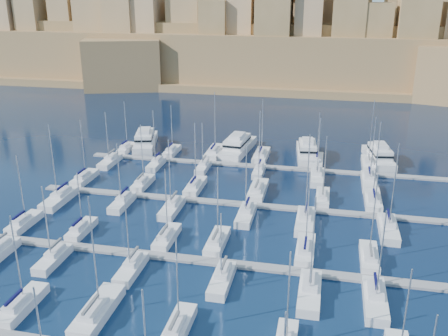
% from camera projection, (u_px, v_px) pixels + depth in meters
% --- Properties ---
extents(ground, '(600.00, 600.00, 0.00)m').
position_uv_depth(ground, '(236.00, 229.00, 86.77)').
color(ground, black).
rests_on(ground, ground).
extents(pontoon_mid_near, '(84.00, 2.00, 0.40)m').
position_uv_depth(pontoon_mid_near, '(222.00, 263.00, 75.68)').
color(pontoon_mid_near, slate).
rests_on(pontoon_mid_near, ground).
extents(pontoon_mid_far, '(84.00, 2.00, 0.40)m').
position_uv_depth(pontoon_mid_far, '(246.00, 205.00, 95.88)').
color(pontoon_mid_far, slate).
rests_on(pontoon_mid_far, ground).
extents(pontoon_far, '(84.00, 2.00, 0.40)m').
position_uv_depth(pontoon_far, '(262.00, 167.00, 116.09)').
color(pontoon_far, slate).
rests_on(pontoon_far, ground).
extents(sailboat_1, '(2.70, 8.99, 13.58)m').
position_uv_depth(sailboat_1, '(21.00, 305.00, 64.75)').
color(sailboat_1, silver).
rests_on(sailboat_1, ground).
extents(sailboat_2, '(3.20, 10.66, 16.69)m').
position_uv_depth(sailboat_2, '(97.00, 311.00, 63.48)').
color(sailboat_2, silver).
rests_on(sailboat_2, ground).
extents(sailboat_3, '(2.59, 8.62, 12.98)m').
position_uv_depth(sailboat_3, '(178.00, 328.00, 60.41)').
color(sailboat_3, silver).
rests_on(sailboat_3, ground).
extents(sailboat_12, '(2.52, 8.41, 13.23)m').
position_uv_depth(sailboat_12, '(24.00, 223.00, 87.37)').
color(sailboat_12, silver).
rests_on(sailboat_12, ground).
extents(sailboat_13, '(2.36, 7.87, 11.14)m').
position_uv_depth(sailboat_13, '(81.00, 229.00, 84.96)').
color(sailboat_13, silver).
rests_on(sailboat_13, ground).
extents(sailboat_14, '(2.56, 8.52, 12.83)m').
position_uv_depth(sailboat_14, '(167.00, 237.00, 82.28)').
color(sailboat_14, silver).
rests_on(sailboat_14, ground).
extents(sailboat_15, '(2.70, 9.01, 13.70)m').
position_uv_depth(sailboat_15, '(217.00, 242.00, 80.82)').
color(sailboat_15, silver).
rests_on(sailboat_15, ground).
extents(sailboat_16, '(2.81, 9.36, 14.02)m').
position_uv_depth(sailboat_16, '(305.00, 250.00, 78.19)').
color(sailboat_16, silver).
rests_on(sailboat_16, ground).
extents(sailboat_17, '(2.69, 8.96, 14.51)m').
position_uv_depth(sailboat_17, '(369.00, 257.00, 76.10)').
color(sailboat_17, silver).
rests_on(sailboat_17, ground).
extents(sailboat_19, '(2.46, 8.18, 13.09)m').
position_uv_depth(sailboat_19, '(53.00, 258.00, 75.86)').
color(sailboat_19, silver).
rests_on(sailboat_19, ground).
extents(sailboat_20, '(2.53, 8.43, 12.80)m').
position_uv_depth(sailboat_20, '(131.00, 268.00, 73.26)').
color(sailboat_20, silver).
rests_on(sailboat_20, ground).
extents(sailboat_21, '(2.63, 8.76, 11.61)m').
position_uv_depth(sailboat_21, '(222.00, 280.00, 70.42)').
color(sailboat_21, silver).
rests_on(sailboat_21, ground).
extents(sailboat_22, '(2.95, 9.84, 15.39)m').
position_uv_depth(sailboat_22, '(310.00, 292.00, 67.50)').
color(sailboat_22, silver).
rests_on(sailboat_22, ground).
extents(sailboat_23, '(2.94, 9.80, 14.26)m').
position_uv_depth(sailboat_23, '(375.00, 300.00, 65.84)').
color(sailboat_23, silver).
rests_on(sailboat_23, ground).
extents(sailboat_24, '(2.65, 8.85, 13.81)m').
position_uv_depth(sailboat_24, '(85.00, 178.00, 107.72)').
color(sailboat_24, silver).
rests_on(sailboat_24, ground).
extents(sailboat_25, '(2.53, 8.43, 13.59)m').
position_uv_depth(sailboat_25, '(143.00, 183.00, 104.90)').
color(sailboat_25, silver).
rests_on(sailboat_25, ground).
extents(sailboat_26, '(2.82, 9.39, 14.48)m').
position_uv_depth(sailboat_26, '(195.00, 186.00, 103.11)').
color(sailboat_26, silver).
rests_on(sailboat_26, ground).
extents(sailboat_27, '(3.15, 10.50, 17.36)m').
position_uv_depth(sailboat_27, '(258.00, 190.00, 101.04)').
color(sailboat_27, silver).
rests_on(sailboat_27, ground).
extents(sailboat_28, '(2.57, 8.55, 13.46)m').
position_uv_depth(sailboat_28, '(323.00, 198.00, 97.62)').
color(sailboat_28, silver).
rests_on(sailboat_28, ground).
extents(sailboat_29, '(3.04, 10.15, 16.53)m').
position_uv_depth(sailboat_29, '(373.00, 200.00, 96.45)').
color(sailboat_29, silver).
rests_on(sailboat_29, ground).
extents(sailboat_30, '(3.10, 10.32, 16.13)m').
position_uv_depth(sailboat_30, '(59.00, 198.00, 97.21)').
color(sailboat_30, silver).
rests_on(sailboat_30, ground).
extents(sailboat_31, '(2.56, 8.52, 12.94)m').
position_uv_depth(sailboat_31, '(122.00, 202.00, 95.53)').
color(sailboat_31, silver).
rests_on(sailboat_31, ground).
extents(sailboat_32, '(2.79, 9.31, 14.49)m').
position_uv_depth(sailboat_32, '(172.00, 208.00, 93.18)').
color(sailboat_32, silver).
rests_on(sailboat_32, ground).
extents(sailboat_33, '(2.77, 9.23, 14.51)m').
position_uv_depth(sailboat_33, '(246.00, 214.00, 90.46)').
color(sailboat_33, silver).
rests_on(sailboat_33, ground).
extents(sailboat_34, '(3.05, 10.18, 17.06)m').
position_uv_depth(sailboat_34, '(305.00, 221.00, 87.92)').
color(sailboat_34, silver).
rests_on(sailboat_34, ground).
extents(sailboat_35, '(3.05, 10.18, 16.54)m').
position_uv_depth(sailboat_35, '(388.00, 228.00, 85.16)').
color(sailboat_35, silver).
rests_on(sailboat_35, ground).
extents(sailboat_36, '(2.37, 7.88, 13.14)m').
position_uv_depth(sailboat_36, '(126.00, 148.00, 127.36)').
color(sailboat_36, silver).
rests_on(sailboat_36, ground).
extents(sailboat_37, '(2.47, 8.22, 12.75)m').
position_uv_depth(sailboat_37, '(172.00, 151.00, 125.13)').
color(sailboat_37, silver).
rests_on(sailboat_37, ground).
extents(sailboat_38, '(3.26, 10.87, 16.09)m').
position_uv_depth(sailboat_38, '(214.00, 152.00, 124.20)').
color(sailboat_38, silver).
rests_on(sailboat_38, ground).
extents(sailboat_39, '(3.21, 10.69, 15.05)m').
position_uv_depth(sailboat_39, '(261.00, 156.00, 121.82)').
color(sailboat_39, silver).
rests_on(sailboat_39, ground).
extents(sailboat_40, '(2.78, 9.27, 12.60)m').
position_uv_depth(sailboat_40, '(317.00, 160.00, 118.54)').
color(sailboat_40, silver).
rests_on(sailboat_40, ground).
extents(sailboat_41, '(2.88, 9.59, 15.98)m').
position_uv_depth(sailboat_41, '(368.00, 164.00, 116.35)').
color(sailboat_41, silver).
rests_on(sailboat_41, ground).
extents(sailboat_42, '(2.69, 8.96, 13.08)m').
position_uv_depth(sailboat_42, '(110.00, 161.00, 117.96)').
color(sailboat_42, silver).
rests_on(sailboat_42, ground).
extents(sailboat_43, '(2.40, 8.00, 13.89)m').
position_uv_depth(sailboat_43, '(156.00, 164.00, 116.16)').
color(sailboat_43, silver).
rests_on(sailboat_43, ground).
extents(sailboat_44, '(2.25, 7.50, 11.58)m').
position_uv_depth(sailboat_44, '(203.00, 167.00, 114.18)').
color(sailboat_44, silver).
rests_on(sailboat_44, ground).
extents(sailboat_45, '(2.24, 7.48, 11.21)m').
position_uv_depth(sailboat_45, '(259.00, 171.00, 111.66)').
color(sailboat_45, silver).
rests_on(sailboat_45, ground).
extents(sailboat_46, '(2.89, 9.64, 14.40)m').
position_uv_depth(sailboat_46, '(317.00, 177.00, 108.14)').
color(sailboat_46, silver).
rests_on(sailboat_46, ground).
extents(sailboat_47, '(3.03, 10.10, 15.26)m').
position_uv_depth(sailboat_47, '(369.00, 181.00, 105.78)').
color(sailboat_47, silver).
rests_on(sailboat_47, ground).
extents(motor_yacht_a, '(8.92, 17.28, 5.25)m').
position_uv_depth(motor_yacht_a, '(145.00, 140.00, 130.59)').
color(motor_yacht_a, silver).
rests_on(motor_yacht_a, ground).
extents(motor_yacht_b, '(7.04, 18.00, 5.25)m').
position_uv_depth(motor_yacht_b, '(238.00, 146.00, 126.18)').
color(motor_yacht_b, silver).
rests_on(motor_yacht_b, ground).
extents(motor_yacht_c, '(6.24, 15.91, 5.25)m').
position_uv_depth(motor_yacht_c, '(307.00, 151.00, 121.85)').
color(motor_yacht_c, silver).
rests_on(motor_yacht_c, ground).
extents(motor_yacht_d, '(7.19, 16.41, 5.25)m').
position_uv_depth(motor_yacht_d, '(379.00, 156.00, 118.67)').
color(motor_yacht_d, silver).
rests_on(motor_yacht_d, ground).
extents(fortified_city, '(460.00, 108.95, 59.52)m').
position_uv_depth(fortified_city, '(301.00, 45.00, 224.34)').
color(fortified_city, brown).
rests_on(fortified_city, ground).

